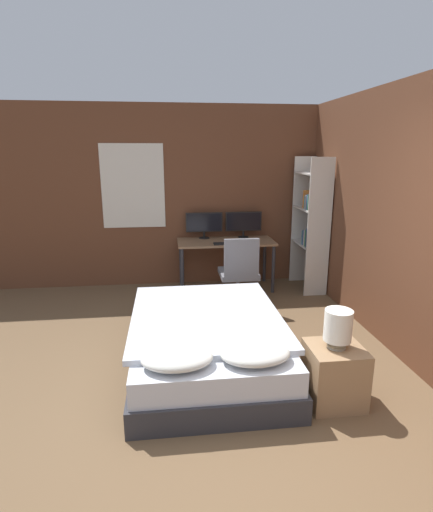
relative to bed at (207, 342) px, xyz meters
name	(u,v)px	position (x,y,z in m)	size (l,w,h in m)	color
ground_plane	(248,451)	(0.16, -1.19, -0.25)	(20.00, 20.00, 0.00)	brown
wall_back	(200,197)	(0.15, 2.61, 1.10)	(12.00, 0.08, 2.70)	brown
wall_side_right	(394,219)	(1.96, 0.31, 1.10)	(0.06, 12.00, 2.70)	brown
bed	(207,342)	(0.00, 0.00, 0.00)	(1.43, 2.02, 0.57)	#2D2D33
nightstand	(334,375)	(0.98, -0.71, 0.00)	(0.44, 0.42, 0.49)	#997551
bedside_lamp	(338,326)	(0.98, -0.71, 0.43)	(0.22, 0.22, 0.32)	gray
desk	(226,247)	(0.50, 2.22, 0.40)	(1.43, 0.64, 0.74)	#846042
monitor_left	(204,223)	(0.20, 2.44, 0.72)	(0.55, 0.16, 0.39)	black
monitor_right	(244,223)	(0.80, 2.44, 0.72)	(0.55, 0.16, 0.39)	black
keyboard	(228,243)	(0.50, 2.01, 0.50)	(0.42, 0.13, 0.02)	black
computer_mouse	(249,242)	(0.80, 2.01, 0.51)	(0.07, 0.05, 0.04)	black
office_chair	(239,278)	(0.58, 1.52, 0.14)	(0.52, 0.52, 0.96)	black
bookshelf	(312,219)	(1.74, 2.04, 0.82)	(0.34, 0.73, 1.95)	beige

